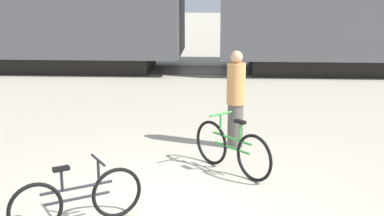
% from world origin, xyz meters
% --- Properties ---
extents(ground_plane, '(80.00, 80.00, 0.00)m').
position_xyz_m(ground_plane, '(0.00, 0.00, 0.00)').
color(ground_plane, '#B2A893').
extents(rail_near, '(38.57, 0.07, 0.01)m').
position_xyz_m(rail_near, '(0.00, 10.12, 0.01)').
color(rail_near, '#4C4238').
rests_on(rail_near, ground_plane).
extents(rail_far, '(38.57, 0.07, 0.01)m').
position_xyz_m(rail_far, '(0.00, 11.55, 0.01)').
color(rail_far, '#4C4238').
rests_on(rail_far, ground_plane).
extents(bicycle_green, '(1.19, 1.31, 0.92)m').
position_xyz_m(bicycle_green, '(0.85, 1.36, 0.39)').
color(bicycle_green, black).
rests_on(bicycle_green, ground_plane).
extents(bicycle_black, '(1.47, 0.96, 0.84)m').
position_xyz_m(bicycle_black, '(-1.09, -0.64, 0.36)').
color(bicycle_black, black).
rests_on(bicycle_black, ground_plane).
extents(person_in_tan, '(0.33, 0.33, 1.77)m').
position_xyz_m(person_in_tan, '(0.94, 2.67, 0.89)').
color(person_in_tan, '#514C47').
rests_on(person_in_tan, ground_plane).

